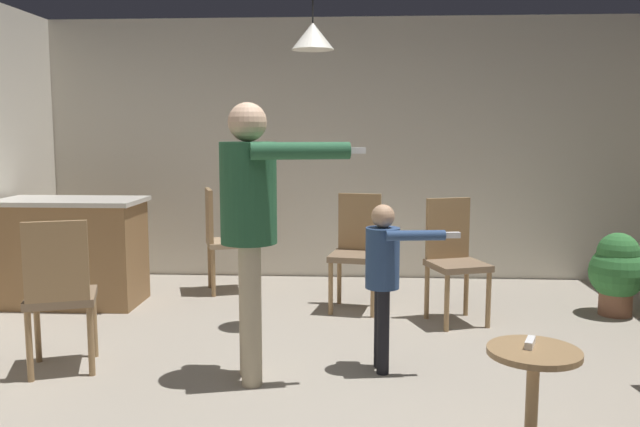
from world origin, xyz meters
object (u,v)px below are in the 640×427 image
(kitchen_counter, at_px, (72,251))
(person_adult, at_px, (251,211))
(potted_plant_corner, at_px, (617,270))
(dining_chair_near_wall, at_px, (222,236))
(person_child, at_px, (384,268))
(dining_chair_spare, at_px, (60,290))
(dining_chair_centre_back, at_px, (454,255))
(side_table_by_couch, at_px, (532,388))
(spare_remote_on_table, at_px, (530,343))
(dining_chair_by_counter, at_px, (357,247))

(kitchen_counter, xyz_separation_m, person_adult, (1.90, -1.68, 0.59))
(kitchen_counter, relative_size, potted_plant_corner, 1.79)
(kitchen_counter, relative_size, dining_chair_near_wall, 1.26)
(person_child, distance_m, dining_chair_spare, 2.07)
(dining_chair_centre_back, distance_m, dining_chair_spare, 2.97)
(kitchen_counter, distance_m, dining_chair_centre_back, 3.34)
(kitchen_counter, xyz_separation_m, dining_chair_centre_back, (3.33, -0.33, 0.07))
(dining_chair_spare, bearing_deg, person_child, -14.99)
(dining_chair_near_wall, bearing_deg, side_table_by_couch, 16.95)
(dining_chair_spare, bearing_deg, dining_chair_near_wall, 55.46)
(dining_chair_near_wall, bearing_deg, dining_chair_spare, -33.22)
(dining_chair_centre_back, relative_size, spare_remote_on_table, 7.69)
(kitchen_counter, xyz_separation_m, dining_chair_spare, (0.66, -1.64, 0.07))
(dining_chair_centre_back, bearing_deg, person_adult, 24.56)
(kitchen_counter, relative_size, dining_chair_by_counter, 1.26)
(dining_chair_centre_back, height_order, spare_remote_on_table, dining_chair_centre_back)
(person_child, xyz_separation_m, dining_chair_spare, (-2.06, -0.16, -0.13))
(spare_remote_on_table, bearing_deg, dining_chair_centre_back, 91.22)
(side_table_by_couch, height_order, dining_chair_near_wall, dining_chair_near_wall)
(dining_chair_centre_back, bearing_deg, potted_plant_corner, 170.95)
(kitchen_counter, xyz_separation_m, dining_chair_near_wall, (1.24, 0.52, 0.07))
(person_child, height_order, spare_remote_on_table, person_child)
(side_table_by_couch, height_order, potted_plant_corner, potted_plant_corner)
(person_adult, height_order, person_child, person_adult)
(potted_plant_corner, relative_size, spare_remote_on_table, 5.41)
(side_table_by_couch, height_order, spare_remote_on_table, spare_remote_on_table)
(kitchen_counter, bearing_deg, dining_chair_spare, -68.10)
(kitchen_counter, distance_m, dining_chair_near_wall, 1.35)
(kitchen_counter, height_order, person_child, person_child)
(kitchen_counter, distance_m, side_table_by_couch, 4.23)
(dining_chair_by_counter, relative_size, dining_chair_spare, 1.00)
(potted_plant_corner, bearing_deg, kitchen_counter, 178.93)
(spare_remote_on_table, bearing_deg, dining_chair_spare, 162.50)
(person_adult, relative_size, dining_chair_near_wall, 1.71)
(side_table_by_couch, height_order, dining_chair_centre_back, dining_chair_centre_back)
(person_child, bearing_deg, dining_chair_by_counter, 179.20)
(side_table_by_couch, distance_m, person_adult, 1.86)
(dining_chair_centre_back, distance_m, potted_plant_corner, 1.43)
(person_child, bearing_deg, dining_chair_near_wall, -151.06)
(dining_chair_spare, height_order, potted_plant_corner, dining_chair_spare)
(dining_chair_near_wall, relative_size, spare_remote_on_table, 7.69)
(person_adult, height_order, dining_chair_by_counter, person_adult)
(dining_chair_by_counter, distance_m, dining_chair_near_wall, 1.40)
(person_child, xyz_separation_m, dining_chair_near_wall, (-1.47, 2.00, -0.13))
(side_table_by_couch, bearing_deg, dining_chair_near_wall, 124.98)
(dining_chair_by_counter, height_order, dining_chair_centre_back, same)
(spare_remote_on_table, bearing_deg, dining_chair_by_counter, 108.33)
(person_adult, relative_size, spare_remote_on_table, 13.19)
(dining_chair_near_wall, relative_size, dining_chair_centre_back, 1.00)
(dining_chair_near_wall, distance_m, dining_chair_centre_back, 2.25)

